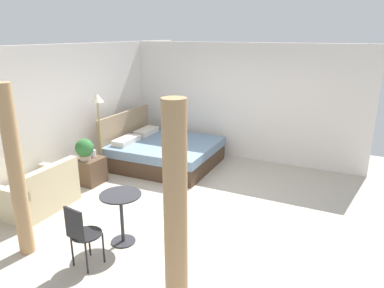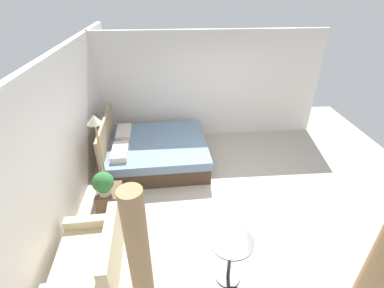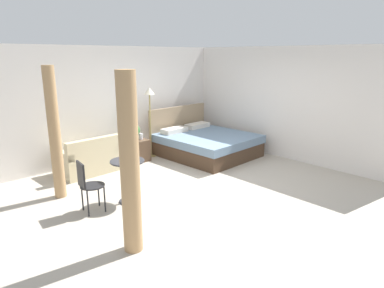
{
  "view_description": "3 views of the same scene",
  "coord_description": "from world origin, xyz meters",
  "px_view_note": "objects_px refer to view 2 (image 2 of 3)",
  "views": [
    {
      "loc": [
        -5.25,
        -2.64,
        2.89
      ],
      "look_at": [
        0.6,
        0.28,
        0.85
      ],
      "focal_mm": 33.51,
      "sensor_mm": 36.0,
      "label": 1
    },
    {
      "loc": [
        -4.04,
        0.97,
        3.66
      ],
      "look_at": [
        0.73,
        0.59,
        0.82
      ],
      "focal_mm": 25.97,
      "sensor_mm": 36.0,
      "label": 2
    },
    {
      "loc": [
        -4.58,
        -4.49,
        2.49
      ],
      "look_at": [
        -0.39,
        0.01,
        0.87
      ],
      "focal_mm": 31.83,
      "sensor_mm": 36.0,
      "label": 3
    }
  ],
  "objects_px": {
    "bed": "(155,151)",
    "floor_lamp": "(97,134)",
    "couch": "(91,262)",
    "balcony_table": "(230,253)",
    "potted_plant": "(103,183)",
    "nightstand": "(111,201)",
    "vase": "(108,182)"
  },
  "relations": [
    {
      "from": "couch",
      "to": "bed",
      "type": "bearing_deg",
      "value": -15.62
    },
    {
      "from": "nightstand",
      "to": "potted_plant",
      "type": "bearing_deg",
      "value": 160.82
    },
    {
      "from": "bed",
      "to": "nightstand",
      "type": "xyz_separation_m",
      "value": [
        -1.56,
        0.73,
        -0.04
      ]
    },
    {
      "from": "balcony_table",
      "to": "potted_plant",
      "type": "bearing_deg",
      "value": 54.53
    },
    {
      "from": "potted_plant",
      "to": "balcony_table",
      "type": "xyz_separation_m",
      "value": [
        -1.34,
        -1.89,
        -0.23
      ]
    },
    {
      "from": "nightstand",
      "to": "vase",
      "type": "relative_size",
      "value": 3.64
    },
    {
      "from": "floor_lamp",
      "to": "nightstand",
      "type": "bearing_deg",
      "value": -162.67
    },
    {
      "from": "couch",
      "to": "balcony_table",
      "type": "height_order",
      "value": "couch"
    },
    {
      "from": "bed",
      "to": "floor_lamp",
      "type": "xyz_separation_m",
      "value": [
        -1.05,
        0.89,
        1.05
      ]
    },
    {
      "from": "floor_lamp",
      "to": "bed",
      "type": "bearing_deg",
      "value": -40.42
    },
    {
      "from": "potted_plant",
      "to": "floor_lamp",
      "type": "bearing_deg",
      "value": 11.54
    },
    {
      "from": "nightstand",
      "to": "potted_plant",
      "type": "distance_m",
      "value": 0.5
    },
    {
      "from": "nightstand",
      "to": "balcony_table",
      "type": "bearing_deg",
      "value": -127.95
    },
    {
      "from": "nightstand",
      "to": "potted_plant",
      "type": "xyz_separation_m",
      "value": [
        -0.1,
        0.03,
        0.49
      ]
    },
    {
      "from": "nightstand",
      "to": "potted_plant",
      "type": "height_order",
      "value": "potted_plant"
    },
    {
      "from": "couch",
      "to": "balcony_table",
      "type": "distance_m",
      "value": 1.93
    },
    {
      "from": "floor_lamp",
      "to": "balcony_table",
      "type": "bearing_deg",
      "value": -134.19
    },
    {
      "from": "couch",
      "to": "balcony_table",
      "type": "xyz_separation_m",
      "value": [
        -0.19,
        -1.9,
        0.23
      ]
    },
    {
      "from": "potted_plant",
      "to": "floor_lamp",
      "type": "height_order",
      "value": "floor_lamp"
    },
    {
      "from": "bed",
      "to": "balcony_table",
      "type": "distance_m",
      "value": 3.21
    },
    {
      "from": "couch",
      "to": "floor_lamp",
      "type": "bearing_deg",
      "value": 3.48
    },
    {
      "from": "couch",
      "to": "nightstand",
      "type": "xyz_separation_m",
      "value": [
        1.25,
        -0.05,
        -0.03
      ]
    },
    {
      "from": "nightstand",
      "to": "balcony_table",
      "type": "distance_m",
      "value": 2.36
    },
    {
      "from": "bed",
      "to": "nightstand",
      "type": "relative_size",
      "value": 4.36
    },
    {
      "from": "bed",
      "to": "balcony_table",
      "type": "height_order",
      "value": "bed"
    },
    {
      "from": "couch",
      "to": "vase",
      "type": "height_order",
      "value": "couch"
    },
    {
      "from": "potted_plant",
      "to": "balcony_table",
      "type": "relative_size",
      "value": 0.57
    },
    {
      "from": "balcony_table",
      "to": "nightstand",
      "type": "bearing_deg",
      "value": 52.05
    },
    {
      "from": "potted_plant",
      "to": "balcony_table",
      "type": "distance_m",
      "value": 2.33
    },
    {
      "from": "bed",
      "to": "couch",
      "type": "height_order",
      "value": "bed"
    },
    {
      "from": "floor_lamp",
      "to": "balcony_table",
      "type": "xyz_separation_m",
      "value": [
        -1.95,
        -2.01,
        -0.83
      ]
    },
    {
      "from": "bed",
      "to": "couch",
      "type": "xyz_separation_m",
      "value": [
        -2.81,
        0.78,
        -0.01
      ]
    }
  ]
}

